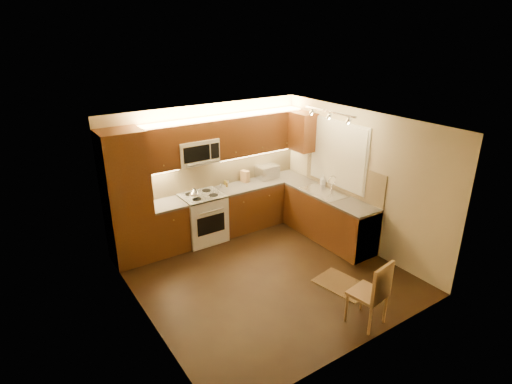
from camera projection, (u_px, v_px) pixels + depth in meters
floor at (267, 275)px, 6.80m from camera, size 4.00×4.00×0.01m
ceiling at (269, 124)px, 5.88m from camera, size 4.00×4.00×0.01m
wall_back at (207, 170)px, 7.89m from camera, size 4.00×0.01×2.50m
wall_front at (367, 262)px, 4.80m from camera, size 4.00×0.01×2.50m
wall_left at (141, 240)px, 5.31m from camera, size 0.01×4.00×2.50m
wall_right at (359, 180)px, 7.37m from camera, size 0.01×4.00×2.50m
pantry at (127, 199)px, 6.84m from camera, size 0.70×0.60×2.30m
base_cab_back_left at (168, 228)px, 7.45m from camera, size 0.62×0.60×0.86m
counter_back_left at (166, 205)px, 7.28m from camera, size 0.62×0.60×0.04m
base_cab_back_right at (261, 203)px, 8.50m from camera, size 1.92×0.60×0.86m
counter_back_right at (261, 182)px, 8.33m from camera, size 1.92×0.60×0.04m
base_cab_right at (328, 218)px, 7.83m from camera, size 0.60×2.00×0.86m
counter_right at (330, 196)px, 7.67m from camera, size 0.60×2.00×0.04m
dishwasher at (356, 232)px, 7.29m from camera, size 0.58×0.60×0.84m
backsplash_back at (224, 170)px, 8.08m from camera, size 3.30×0.02×0.60m
backsplash_right at (343, 177)px, 7.70m from camera, size 0.02×2.00×0.60m
upper_cab_back_left at (158, 148)px, 7.01m from camera, size 0.62×0.35×0.75m
upper_cab_back_right at (258, 133)px, 8.06m from camera, size 1.92×0.35×0.75m
upper_cab_bridge at (195, 130)px, 7.29m from camera, size 0.76×0.35×0.31m
upper_cab_right_corner at (303, 132)px, 8.13m from camera, size 0.35×0.50×0.75m
stove at (203, 218)px, 7.77m from camera, size 0.76×0.65×0.92m
microwave at (196, 151)px, 7.41m from camera, size 0.76×0.38×0.44m
window_frame at (338, 154)px, 7.66m from camera, size 0.03×1.44×1.24m
window_blinds at (338, 154)px, 7.65m from camera, size 0.02×1.36×1.16m
sink at (325, 189)px, 7.75m from camera, size 0.52×0.86×0.15m
faucet at (332, 183)px, 7.81m from camera, size 0.20×0.04×0.30m
track_light_bar at (330, 111)px, 7.00m from camera, size 0.04×1.20×0.03m
kettle at (194, 193)px, 7.40m from camera, size 0.21×0.21×0.21m
toaster_oven at (267, 172)px, 8.49m from camera, size 0.43×0.33×0.26m
knife_block at (245, 176)px, 8.27m from camera, size 0.15×0.19×0.23m
spice_jar_a at (228, 182)px, 8.16m from camera, size 0.05×0.05×0.10m
spice_jar_b at (227, 184)px, 8.03m from camera, size 0.05×0.05×0.10m
spice_jar_c at (221, 185)px, 7.99m from camera, size 0.06×0.06×0.09m
spice_jar_d at (225, 183)px, 8.13m from camera, size 0.05×0.05×0.09m
soap_bottle at (323, 180)px, 8.10m from camera, size 0.12×0.12×0.20m
rug at (342, 285)px, 6.53m from camera, size 0.70×0.92×0.01m
dining_chair at (368, 292)px, 5.54m from camera, size 0.49×0.49×0.97m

